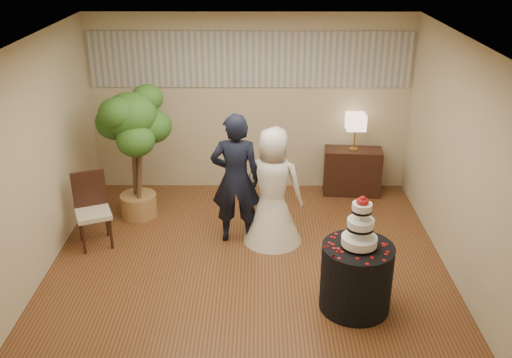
{
  "coord_description": "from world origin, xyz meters",
  "views": [
    {
      "loc": [
        0.14,
        -6.11,
        3.94
      ],
      "look_at": [
        0.1,
        0.4,
        1.05
      ],
      "focal_mm": 40.0,
      "sensor_mm": 36.0,
      "label": 1
    }
  ],
  "objects_px": {
    "bride": "(273,186)",
    "ficus_tree": "(134,153)",
    "groom": "(236,179)",
    "wedding_cake": "(361,222)",
    "cake_table": "(356,277)",
    "table_lamp": "(355,132)",
    "console": "(352,171)",
    "side_chair": "(93,212)"
  },
  "relations": [
    {
      "from": "cake_table",
      "to": "table_lamp",
      "type": "bearing_deg",
      "value": 82.39
    },
    {
      "from": "groom",
      "to": "table_lamp",
      "type": "relative_size",
      "value": 3.11
    },
    {
      "from": "bride",
      "to": "wedding_cake",
      "type": "distance_m",
      "value": 1.76
    },
    {
      "from": "bride",
      "to": "wedding_cake",
      "type": "bearing_deg",
      "value": 135.21
    },
    {
      "from": "groom",
      "to": "side_chair",
      "type": "relative_size",
      "value": 1.8
    },
    {
      "from": "groom",
      "to": "console",
      "type": "bearing_deg",
      "value": -139.29
    },
    {
      "from": "cake_table",
      "to": "bride",
      "type": "bearing_deg",
      "value": 120.87
    },
    {
      "from": "groom",
      "to": "cake_table",
      "type": "relative_size",
      "value": 2.29
    },
    {
      "from": "ficus_tree",
      "to": "side_chair",
      "type": "height_order",
      "value": "ficus_tree"
    },
    {
      "from": "console",
      "to": "side_chair",
      "type": "relative_size",
      "value": 0.89
    },
    {
      "from": "bride",
      "to": "ficus_tree",
      "type": "distance_m",
      "value": 2.1
    },
    {
      "from": "groom",
      "to": "side_chair",
      "type": "height_order",
      "value": "groom"
    },
    {
      "from": "bride",
      "to": "cake_table",
      "type": "height_order",
      "value": "bride"
    },
    {
      "from": "cake_table",
      "to": "table_lamp",
      "type": "distance_m",
      "value": 3.11
    },
    {
      "from": "bride",
      "to": "side_chair",
      "type": "distance_m",
      "value": 2.4
    },
    {
      "from": "wedding_cake",
      "to": "table_lamp",
      "type": "relative_size",
      "value": 1.04
    },
    {
      "from": "cake_table",
      "to": "ficus_tree",
      "type": "height_order",
      "value": "ficus_tree"
    },
    {
      "from": "console",
      "to": "table_lamp",
      "type": "height_order",
      "value": "table_lamp"
    },
    {
      "from": "groom",
      "to": "console",
      "type": "xyz_separation_m",
      "value": [
        1.79,
        1.5,
        -0.53
      ]
    },
    {
      "from": "console",
      "to": "bride",
      "type": "bearing_deg",
      "value": -125.53
    },
    {
      "from": "table_lamp",
      "to": "ficus_tree",
      "type": "height_order",
      "value": "ficus_tree"
    },
    {
      "from": "wedding_cake",
      "to": "console",
      "type": "relative_size",
      "value": 0.68
    },
    {
      "from": "groom",
      "to": "wedding_cake",
      "type": "xyz_separation_m",
      "value": [
        1.38,
        -1.52,
        0.18
      ]
    },
    {
      "from": "wedding_cake",
      "to": "console",
      "type": "height_order",
      "value": "wedding_cake"
    },
    {
      "from": "bride",
      "to": "ficus_tree",
      "type": "xyz_separation_m",
      "value": [
        -1.96,
        0.71,
        0.18
      ]
    },
    {
      "from": "console",
      "to": "table_lamp",
      "type": "bearing_deg",
      "value": 0.0
    },
    {
      "from": "console",
      "to": "table_lamp",
      "type": "distance_m",
      "value": 0.66
    },
    {
      "from": "groom",
      "to": "console",
      "type": "height_order",
      "value": "groom"
    },
    {
      "from": "bride",
      "to": "wedding_cake",
      "type": "height_order",
      "value": "bride"
    },
    {
      "from": "ficus_tree",
      "to": "bride",
      "type": "bearing_deg",
      "value": -19.94
    },
    {
      "from": "wedding_cake",
      "to": "table_lamp",
      "type": "bearing_deg",
      "value": 82.39
    },
    {
      "from": "table_lamp",
      "to": "side_chair",
      "type": "xyz_separation_m",
      "value": [
        -3.67,
        -1.67,
        -0.53
      ]
    },
    {
      "from": "groom",
      "to": "ficus_tree",
      "type": "distance_m",
      "value": 1.63
    },
    {
      "from": "groom",
      "to": "wedding_cake",
      "type": "relative_size",
      "value": 2.99
    },
    {
      "from": "console",
      "to": "ficus_tree",
      "type": "height_order",
      "value": "ficus_tree"
    },
    {
      "from": "ficus_tree",
      "to": "cake_table",
      "type": "bearing_deg",
      "value": -37.7
    },
    {
      "from": "bride",
      "to": "table_lamp",
      "type": "relative_size",
      "value": 2.79
    },
    {
      "from": "cake_table",
      "to": "side_chair",
      "type": "xyz_separation_m",
      "value": [
        -3.27,
        1.35,
        0.11
      ]
    },
    {
      "from": "console",
      "to": "table_lamp",
      "type": "relative_size",
      "value": 1.54
    },
    {
      "from": "cake_table",
      "to": "wedding_cake",
      "type": "relative_size",
      "value": 1.31
    },
    {
      "from": "wedding_cake",
      "to": "side_chair",
      "type": "distance_m",
      "value": 3.59
    },
    {
      "from": "console",
      "to": "ficus_tree",
      "type": "relative_size",
      "value": 0.45
    }
  ]
}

